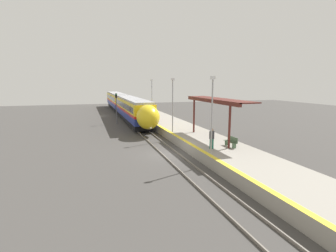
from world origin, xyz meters
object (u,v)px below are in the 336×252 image
Objects in this scene: platform_bench at (231,141)px; railway_signal at (116,105)px; person_waiting at (212,138)px; lamppost_mid at (173,102)px; lamppost_far at (152,97)px; train at (124,104)px; lamppost_near at (212,110)px.

railway_signal is at bearing 108.62° from platform_bench.
lamppost_mid is (-0.69, 8.30, 2.47)m from person_waiting.
lamppost_far reaches higher than person_waiting.
person_waiting is at bearing -85.23° from lamppost_mid.
lamppost_mid is (4.68, -13.69, 1.43)m from railway_signal.
lamppost_far is (-2.66, 17.70, 2.91)m from platform_bench.
train is at bearing 98.78° from lamppost_far.
lamppost_near reaches higher than train.
train is at bearing 95.13° from person_waiting.
lamppost_near reaches higher than railway_signal.
lamppost_far reaches higher than railway_signal.
lamppost_near is at bearing -86.25° from train.
person_waiting is 8.69m from lamppost_mid.
lamppost_near is (-2.66, -1.45, 2.91)m from platform_bench.
train reaches higher than platform_bench.
train is 9.57× the size of railway_signal.
lamppost_mid is at bearing 94.77° from person_waiting.
railway_signal is (-5.38, 21.99, 1.04)m from person_waiting.
railway_signal is at bearing 103.74° from person_waiting.
lamppost_far reaches higher than train.
railway_signal reaches higher than train.
lamppost_near is at bearing -118.45° from person_waiting.
lamppost_near is (2.18, -33.24, 2.04)m from train.
lamppost_far is at bearing 98.56° from platform_bench.
lamppost_mid is at bearing 108.16° from platform_bench.
train is 32.17m from platform_bench.
railway_signal reaches higher than platform_bench.
person_waiting is 0.29× the size of lamppost_far.
lamppost_near and lamppost_far have the same top height.
lamppost_near is 1.00× the size of lamppost_far.
lamppost_near reaches higher than platform_bench.
lamppost_near is at bearing -151.40° from platform_bench.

